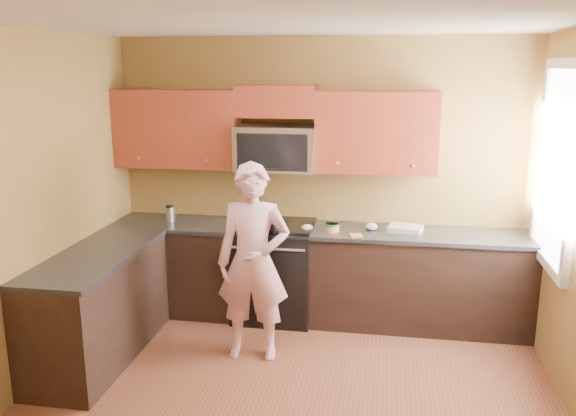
% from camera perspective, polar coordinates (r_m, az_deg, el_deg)
% --- Properties ---
extents(floor, '(4.00, 4.00, 0.00)m').
position_cam_1_polar(floor, '(4.47, -0.27, -19.27)').
color(floor, brown).
rests_on(floor, ground).
extents(ceiling, '(4.00, 4.00, 0.00)m').
position_cam_1_polar(ceiling, '(3.77, -0.32, 17.79)').
color(ceiling, white).
rests_on(ceiling, ground).
extents(wall_back, '(4.00, 0.00, 4.00)m').
position_cam_1_polar(wall_back, '(5.83, 3.09, 2.94)').
color(wall_back, brown).
rests_on(wall_back, ground).
extents(wall_front, '(4.00, 0.00, 4.00)m').
position_cam_1_polar(wall_front, '(2.11, -10.10, -17.19)').
color(wall_front, brown).
rests_on(wall_front, ground).
extents(wall_left, '(0.00, 4.00, 4.00)m').
position_cam_1_polar(wall_left, '(4.67, -25.24, -1.03)').
color(wall_left, brown).
rests_on(wall_left, ground).
extents(cabinet_back_run, '(4.00, 0.60, 0.88)m').
position_cam_1_polar(cabinet_back_run, '(5.79, 2.63, -6.49)').
color(cabinet_back_run, black).
rests_on(cabinet_back_run, floor).
extents(cabinet_left_run, '(0.60, 1.60, 0.88)m').
position_cam_1_polar(cabinet_left_run, '(5.28, -17.82, -9.17)').
color(cabinet_left_run, black).
rests_on(cabinet_left_run, floor).
extents(countertop_back, '(4.00, 0.62, 0.04)m').
position_cam_1_polar(countertop_back, '(5.64, 2.67, -2.13)').
color(countertop_back, black).
rests_on(countertop_back, cabinet_back_run).
extents(countertop_left, '(0.62, 1.60, 0.04)m').
position_cam_1_polar(countertop_left, '(5.12, -18.09, -4.42)').
color(countertop_left, black).
rests_on(countertop_left, cabinet_left_run).
extents(stove, '(0.76, 0.65, 0.95)m').
position_cam_1_polar(stove, '(5.81, -1.33, -6.03)').
color(stove, black).
rests_on(stove, floor).
extents(microwave, '(0.76, 0.40, 0.42)m').
position_cam_1_polar(microwave, '(5.68, -1.15, 3.70)').
color(microwave, silver).
rests_on(microwave, wall_back).
extents(upper_cab_left, '(1.22, 0.33, 0.75)m').
position_cam_1_polar(upper_cab_left, '(5.98, -10.48, 3.96)').
color(upper_cab_left, maroon).
rests_on(upper_cab_left, wall_back).
extents(upper_cab_right, '(1.12, 0.33, 0.75)m').
position_cam_1_polar(upper_cab_right, '(5.62, 8.39, 3.44)').
color(upper_cab_right, maroon).
rests_on(upper_cab_right, wall_back).
extents(upper_cab_over_mw, '(0.76, 0.33, 0.30)m').
position_cam_1_polar(upper_cab_over_mw, '(5.64, -1.11, 10.28)').
color(upper_cab_over_mw, maroon).
rests_on(upper_cab_over_mw, wall_back).
extents(window, '(0.06, 1.06, 1.66)m').
position_cam_1_polar(window, '(5.14, 24.59, 3.68)').
color(window, white).
rests_on(window, wall_right).
extents(woman, '(0.63, 0.43, 1.67)m').
position_cam_1_polar(woman, '(4.93, -3.35, -5.24)').
color(woman, pink).
rests_on(woman, floor).
extents(frying_pan, '(0.39, 0.54, 0.06)m').
position_cam_1_polar(frying_pan, '(5.54, -1.52, -1.88)').
color(frying_pan, black).
rests_on(frying_pan, stove).
extents(butter_tub, '(0.16, 0.16, 0.10)m').
position_cam_1_polar(butter_tub, '(5.53, 4.29, -2.26)').
color(butter_tub, '#F8B841').
rests_on(butter_tub, countertop_back).
extents(toast_slice, '(0.14, 0.14, 0.01)m').
position_cam_1_polar(toast_slice, '(5.38, 6.58, -2.65)').
color(toast_slice, '#B27F47').
rests_on(toast_slice, countertop_back).
extents(napkin_a, '(0.13, 0.14, 0.06)m').
position_cam_1_polar(napkin_a, '(5.52, 1.85, -1.91)').
color(napkin_a, silver).
rests_on(napkin_a, countertop_back).
extents(napkin_b, '(0.15, 0.16, 0.07)m').
position_cam_1_polar(napkin_b, '(5.60, 8.04, -1.78)').
color(napkin_b, silver).
rests_on(napkin_b, countertop_back).
extents(dish_towel, '(0.34, 0.30, 0.05)m').
position_cam_1_polar(dish_towel, '(5.62, 11.25, -1.96)').
color(dish_towel, white).
rests_on(dish_towel, countertop_back).
extents(travel_mug, '(0.08, 0.08, 0.16)m').
position_cam_1_polar(travel_mug, '(5.97, -11.28, -1.29)').
color(travel_mug, silver).
rests_on(travel_mug, countertop_back).
extents(glass_b, '(0.07, 0.07, 0.12)m').
position_cam_1_polar(glass_b, '(6.09, -11.05, -0.40)').
color(glass_b, silver).
rests_on(glass_b, countertop_back).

